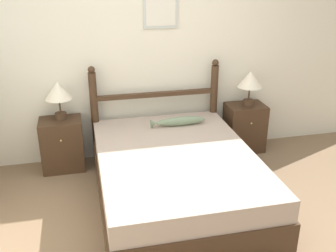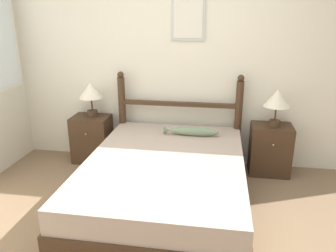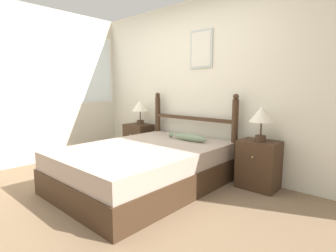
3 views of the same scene
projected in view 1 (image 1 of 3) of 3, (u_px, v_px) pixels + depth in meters
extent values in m
plane|color=#7A6047|center=(192.00, 233.00, 3.49)|extent=(16.00, 16.00, 0.00)
cube|color=beige|center=(154.00, 51.00, 4.55)|extent=(6.40, 0.06, 2.55)
cube|color=#ADB7B2|center=(161.00, 3.00, 4.33)|extent=(0.39, 0.02, 0.55)
cube|color=beige|center=(161.00, 3.00, 4.31)|extent=(0.33, 0.01, 0.49)
cube|color=#3D2819|center=(176.00, 185.00, 3.97)|extent=(1.53, 2.09, 0.30)
cube|color=tan|center=(176.00, 162.00, 3.87)|extent=(1.49, 2.05, 0.21)
cylinder|color=#3D2819|center=(95.00, 118.00, 4.56)|extent=(0.09, 0.09, 1.09)
sphere|color=#3D2819|center=(91.00, 70.00, 4.34)|extent=(0.08, 0.08, 0.08)
cylinder|color=#3D2819|center=(213.00, 109.00, 4.86)|extent=(0.09, 0.09, 1.09)
sphere|color=#3D2819|center=(215.00, 63.00, 4.64)|extent=(0.08, 0.08, 0.08)
cube|color=#3D2819|center=(156.00, 94.00, 4.62)|extent=(1.45, 0.06, 0.05)
cube|color=#3D2819|center=(62.00, 144.00, 4.49)|extent=(0.47, 0.35, 0.60)
sphere|color=tan|center=(61.00, 141.00, 4.27)|extent=(0.02, 0.02, 0.02)
cube|color=#3D2819|center=(244.00, 127.00, 4.95)|extent=(0.47, 0.35, 0.60)
sphere|color=tan|center=(251.00, 123.00, 4.73)|extent=(0.02, 0.02, 0.02)
cylinder|color=#422D1E|center=(61.00, 116.00, 4.39)|extent=(0.13, 0.13, 0.07)
cylinder|color=#422D1E|center=(60.00, 106.00, 4.35)|extent=(0.02, 0.02, 0.16)
cone|color=beige|center=(58.00, 90.00, 4.28)|extent=(0.29, 0.29, 0.19)
cylinder|color=#422D1E|center=(248.00, 103.00, 4.80)|extent=(0.13, 0.13, 0.07)
cylinder|color=#422D1E|center=(249.00, 93.00, 4.76)|extent=(0.02, 0.02, 0.16)
cone|color=beige|center=(250.00, 79.00, 4.69)|extent=(0.29, 0.29, 0.19)
ellipsoid|color=gray|center=(181.00, 121.00, 4.45)|extent=(0.57, 0.10, 0.10)
cone|color=gray|center=(154.00, 123.00, 4.38)|extent=(0.06, 0.09, 0.09)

